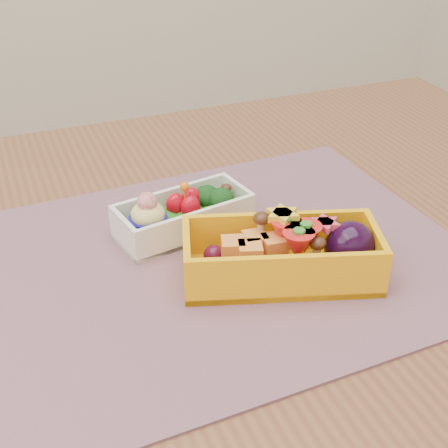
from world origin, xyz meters
name	(u,v)px	position (x,y,z in m)	size (l,w,h in m)	color
table	(174,338)	(0.00, 0.00, 0.65)	(1.20, 0.80, 0.75)	brown
placemat	(219,260)	(0.05, -0.01, 0.75)	(0.50, 0.39, 0.00)	#845B67
bento_white	(183,215)	(0.03, 0.05, 0.77)	(0.15, 0.09, 0.06)	white
bento_yellow	(286,253)	(0.10, -0.07, 0.78)	(0.20, 0.14, 0.06)	#FFB10D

